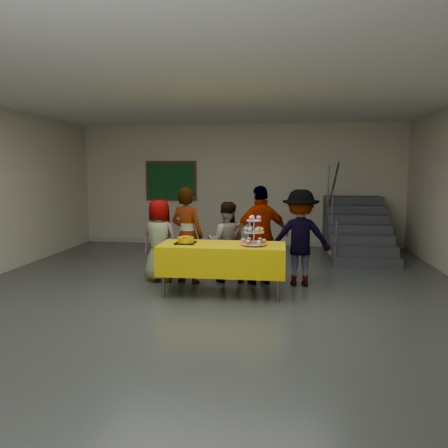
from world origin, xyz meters
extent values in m
plane|color=#4C514C|center=(0.00, 0.00, 0.00)|extent=(10.00, 10.00, 0.00)
cube|color=#BFB79A|center=(0.00, 5.00, 1.50)|extent=(8.00, 0.04, 3.00)
cube|color=silver|center=(0.00, 0.00, 3.00)|extent=(8.00, 10.00, 0.04)
cube|color=#999999|center=(0.00, 4.98, 0.06)|extent=(7.90, 0.03, 0.12)
cylinder|color=#595960|center=(-0.67, 0.25, 0.36)|extent=(0.04, 0.04, 0.73)
cylinder|color=#595960|center=(1.01, 0.25, 0.36)|extent=(0.04, 0.04, 0.73)
cylinder|color=#595960|center=(-0.67, 0.83, 0.36)|extent=(0.04, 0.04, 0.73)
cylinder|color=#595960|center=(1.01, 0.83, 0.36)|extent=(0.04, 0.04, 0.73)
cube|color=#595960|center=(0.17, 0.54, 0.74)|extent=(1.80, 0.70, 0.02)
cube|color=#E3BE04|center=(0.17, 0.54, 0.55)|extent=(1.88, 0.78, 0.44)
cylinder|color=silver|center=(0.65, 0.48, 0.78)|extent=(0.18, 0.18, 0.01)
cylinder|color=silver|center=(0.65, 0.48, 0.98)|extent=(0.02, 0.02, 0.42)
cylinder|color=silver|center=(0.65, 0.48, 0.80)|extent=(0.38, 0.38, 0.01)
cylinder|color=silver|center=(0.65, 0.48, 0.97)|extent=(0.30, 0.30, 0.01)
cylinder|color=silver|center=(0.65, 0.48, 1.14)|extent=(0.22, 0.22, 0.01)
cube|color=black|center=(-0.39, 0.53, 0.78)|extent=(0.30, 0.30, 0.02)
cylinder|color=#F4AD00|center=(-0.39, 0.53, 0.82)|extent=(0.25, 0.25, 0.07)
ellipsoid|color=#F4AD00|center=(-0.39, 0.53, 0.86)|extent=(0.25, 0.25, 0.05)
ellipsoid|color=white|center=(-0.34, 0.50, 0.88)|extent=(0.08, 0.08, 0.02)
cube|color=silver|center=(-0.41, 0.40, 0.88)|extent=(0.30, 0.16, 0.04)
imported|color=slate|center=(-0.99, 1.22, 0.69)|extent=(0.76, 0.60, 1.38)
imported|color=slate|center=(-0.50, 1.14, 0.80)|extent=(0.68, 0.56, 1.60)
imported|color=slate|center=(0.13, 1.32, 0.68)|extent=(0.71, 0.58, 1.35)
imported|color=slate|center=(0.72, 1.22, 0.81)|extent=(1.03, 0.74, 1.63)
imported|color=slate|center=(1.35, 1.23, 0.78)|extent=(1.02, 0.59, 1.57)
cube|color=#424447|center=(2.70, 2.75, 0.09)|extent=(1.30, 0.30, 0.18)
cube|color=#424447|center=(2.70, 3.05, 0.18)|extent=(1.30, 0.30, 0.36)
cube|color=#424447|center=(2.70, 3.35, 0.27)|extent=(1.30, 0.30, 0.54)
cube|color=#424447|center=(2.70, 3.65, 0.36)|extent=(1.30, 0.30, 0.72)
cube|color=#424447|center=(2.70, 3.95, 0.45)|extent=(1.30, 0.30, 0.90)
cube|color=#424447|center=(2.70, 4.25, 0.54)|extent=(1.30, 0.30, 1.08)
cube|color=#424447|center=(2.70, 4.55, 0.63)|extent=(1.30, 0.30, 1.26)
cube|color=#424447|center=(2.70, 4.85, 0.63)|extent=(1.30, 0.30, 1.26)
cylinder|color=#595960|center=(2.10, 2.70, 0.45)|extent=(0.04, 0.04, 0.90)
cylinder|color=#595960|center=(2.10, 3.50, 0.99)|extent=(0.04, 0.04, 0.90)
cylinder|color=#595960|center=(2.10, 4.40, 1.53)|extent=(0.04, 0.04, 0.90)
cylinder|color=#595960|center=(2.10, 3.55, 1.44)|extent=(0.04, 1.85, 1.20)
cube|color=#472B16|center=(-1.74, 4.97, 1.60)|extent=(1.30, 0.04, 1.00)
cube|color=#16471F|center=(-1.74, 4.94, 1.60)|extent=(1.18, 0.02, 0.88)
camera|label=1|loc=(1.04, -5.86, 1.87)|focal=35.00mm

